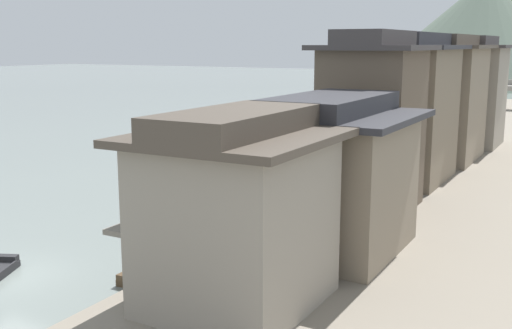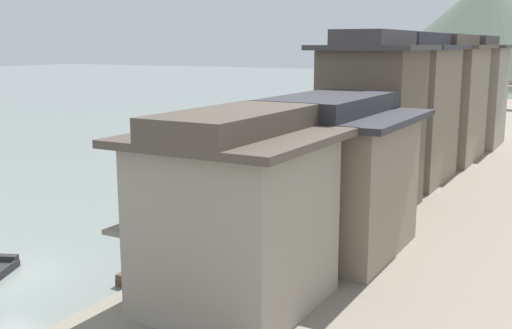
# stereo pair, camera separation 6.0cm
# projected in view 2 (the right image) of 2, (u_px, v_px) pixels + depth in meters

# --- Properties ---
(ground_plane) EXTENTS (400.00, 400.00, 0.00)m
(ground_plane) POSITION_uv_depth(u_px,v_px,m) (3.00, 277.00, 24.15)
(ground_plane) COLOR gray
(boat_moored_nearest) EXTENTS (1.02, 5.39, 0.69)m
(boat_moored_nearest) POSITION_uv_depth(u_px,v_px,m) (167.00, 261.00, 25.27)
(boat_moored_nearest) COLOR brown
(boat_moored_nearest) RESTS_ON ground
(boat_moored_second) EXTENTS (1.16, 4.31, 0.37)m
(boat_moored_second) POSITION_uv_depth(u_px,v_px,m) (236.00, 167.00, 44.96)
(boat_moored_second) COLOR #423328
(boat_moored_second) RESTS_ON ground
(boat_moored_third) EXTENTS (1.92, 5.43, 0.38)m
(boat_moored_third) POSITION_uv_depth(u_px,v_px,m) (427.00, 135.00, 61.44)
(boat_moored_third) COLOR brown
(boat_moored_third) RESTS_ON ground
(boat_moored_far) EXTENTS (1.15, 3.57, 0.72)m
(boat_moored_far) POSITION_uv_depth(u_px,v_px,m) (436.00, 126.00, 66.58)
(boat_moored_far) COLOR #232326
(boat_moored_far) RESTS_ON ground
(boat_midriver_drifting) EXTENTS (2.84, 3.52, 0.76)m
(boat_midriver_drifting) POSITION_uv_depth(u_px,v_px,m) (256.00, 155.00, 49.11)
(boat_midriver_drifting) COLOR #232326
(boat_midriver_drifting) RESTS_ON ground
(boat_midriver_upstream) EXTENTS (1.23, 4.56, 0.80)m
(boat_midriver_upstream) POSITION_uv_depth(u_px,v_px,m) (391.00, 149.00, 52.06)
(boat_midriver_upstream) COLOR brown
(boat_midriver_upstream) RESTS_ON ground
(boat_upstream_distant) EXTENTS (1.18, 4.57, 0.43)m
(boat_upstream_distant) POSITION_uv_depth(u_px,v_px,m) (315.00, 187.00, 38.70)
(boat_upstream_distant) COLOR #232326
(boat_upstream_distant) RESTS_ON ground
(boat_crossing_west) EXTENTS (0.96, 3.96, 0.47)m
(boat_crossing_west) POSITION_uv_depth(u_px,v_px,m) (356.00, 168.00, 44.58)
(boat_crossing_west) COLOR #423328
(boat_crossing_west) RESTS_ON ground
(house_waterfront_nearest) EXTENTS (5.87, 6.24, 6.14)m
(house_waterfront_nearest) POSITION_uv_depth(u_px,v_px,m) (236.00, 211.00, 19.15)
(house_waterfront_nearest) COLOR gray
(house_waterfront_nearest) RESTS_ON riverbank_right
(house_waterfront_second) EXTENTS (6.63, 7.08, 6.14)m
(house_waterfront_second) POSITION_uv_depth(u_px,v_px,m) (329.00, 175.00, 24.56)
(house_waterfront_second) COLOR gray
(house_waterfront_second) RESTS_ON riverbank_right
(house_waterfront_tall) EXTENTS (5.33, 5.70, 8.74)m
(house_waterfront_tall) POSITION_uv_depth(u_px,v_px,m) (372.00, 122.00, 30.56)
(house_waterfront_tall) COLOR brown
(house_waterfront_tall) RESTS_ON riverbank_right
(house_waterfront_narrow) EXTENTS (5.31, 7.78, 8.74)m
(house_waterfront_narrow) POSITION_uv_depth(u_px,v_px,m) (412.00, 109.00, 36.84)
(house_waterfront_narrow) COLOR #7F705B
(house_waterfront_narrow) RESTS_ON riverbank_right
(house_waterfront_far) EXTENTS (5.67, 8.14, 8.74)m
(house_waterfront_far) POSITION_uv_depth(u_px,v_px,m) (446.00, 99.00, 43.70)
(house_waterfront_far) COLOR gray
(house_waterfront_far) RESTS_ON riverbank_right
(house_waterfront_end) EXTENTS (6.13, 6.70, 8.74)m
(house_waterfront_end) POSITION_uv_depth(u_px,v_px,m) (470.00, 92.00, 50.22)
(house_waterfront_end) COLOR gray
(house_waterfront_end) RESTS_ON riverbank_right
(stone_bridge) EXTENTS (23.21, 2.40, 4.50)m
(stone_bridge) POSITION_uv_depth(u_px,v_px,m) (435.00, 90.00, 82.97)
(stone_bridge) COLOR gray
(stone_bridge) RESTS_ON ground
(hill_far_west) EXTENTS (44.21, 44.21, 13.27)m
(hill_far_west) POSITION_uv_depth(u_px,v_px,m) (446.00, 55.00, 141.85)
(hill_far_west) COLOR #4C5B56
(hill_far_west) RESTS_ON ground
(hill_far_centre) EXTENTS (55.83, 55.83, 24.00)m
(hill_far_centre) POSITION_uv_depth(u_px,v_px,m) (487.00, 30.00, 139.13)
(hill_far_centre) COLOR #5B6B5B
(hill_far_centre) RESTS_ON ground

